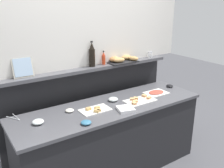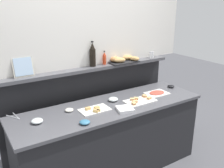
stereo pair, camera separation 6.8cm
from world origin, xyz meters
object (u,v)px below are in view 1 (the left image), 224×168
glass_bowl_large (38,122)px  wine_bottle_dark (92,55)px  napkin_stack (126,109)px  salt_shaker (149,55)px  glass_bowl_medium (113,99)px  bread_basket (121,59)px  condiment_bowl_teal (86,122)px  pepper_shaker (151,54)px  framed_picture (23,67)px  sandwich_platter_side (95,110)px  hot_sauce_bottle (104,59)px  serving_tongs (15,118)px  condiment_bowl_cream (170,86)px  condiment_bowl_red (70,110)px  sandwich_platter_front (140,100)px  cold_cuts_platter (156,93)px

glass_bowl_large → wine_bottle_dark: (0.87, 0.44, 0.48)m
napkin_stack → salt_shaker: 1.16m
glass_bowl_medium → bread_basket: (0.37, 0.35, 0.37)m
condiment_bowl_teal → bread_basket: bread_basket is taller
pepper_shaker → framed_picture: size_ratio=0.39×
sandwich_platter_side → glass_bowl_large: (-0.62, 0.04, 0.01)m
glass_bowl_medium → hot_sauce_bottle: (0.11, 0.37, 0.41)m
sandwich_platter_side → serving_tongs: sandwich_platter_side is taller
condiment_bowl_cream → wine_bottle_dark: (-1.00, 0.39, 0.48)m
condiment_bowl_red → napkin_stack: (0.52, -0.31, 0.00)m
pepper_shaker → glass_bowl_large: bearing=-167.2°
condiment_bowl_teal → napkin_stack: bearing=4.7°
sandwich_platter_front → serving_tongs: (-1.36, 0.36, -0.01)m
serving_tongs → glass_bowl_medium: bearing=-9.5°
sandwich_platter_front → salt_shaker: 0.88m
condiment_bowl_red → serving_tongs: 0.56m
napkin_stack → framed_picture: size_ratio=0.77×
cold_cuts_platter → hot_sauce_bottle: size_ratio=1.65×
cold_cuts_platter → napkin_stack: bearing=-162.8°
condiment_bowl_cream → condiment_bowl_red: (-1.50, 0.03, -0.00)m
sandwich_platter_side → salt_shaker: size_ratio=3.79×
wine_bottle_dark → bread_basket: bearing=-1.9°
sandwich_platter_side → napkin_stack: size_ratio=1.94×
sandwich_platter_front → wine_bottle_dark: (-0.33, 0.54, 0.49)m
sandwich_platter_side → napkin_stack: bearing=-32.9°
cold_cuts_platter → sandwich_platter_front: bearing=-167.1°
glass_bowl_large → pepper_shaker: bearing=12.8°
sandwich_platter_front → napkin_stack: sandwich_platter_front is taller
wine_bottle_dark → napkin_stack: bearing=-87.3°
cold_cuts_platter → condiment_bowl_teal: 1.18m
condiment_bowl_red → napkin_stack: size_ratio=0.54×
sandwich_platter_side → pepper_shaker: pepper_shaker is taller
glass_bowl_large → glass_bowl_medium: 0.94m
glass_bowl_medium → napkin_stack: (-0.04, -0.30, -0.00)m
sandwich_platter_front → napkin_stack: (-0.30, -0.12, 0.01)m
bread_basket → glass_bowl_large: bearing=-161.9°
sandwich_platter_side → bread_basket: 0.91m
glass_bowl_large → framed_picture: (0.03, 0.46, 0.45)m
napkin_stack → salt_shaker: salt_shaker is taller
condiment_bowl_red → serving_tongs: (-0.53, 0.17, -0.01)m
salt_shaker → bread_basket: salt_shaker is taller
condiment_bowl_red → framed_picture: bearing=133.0°
glass_bowl_medium → hot_sauce_bottle: bearing=74.2°
sandwich_platter_front → condiment_bowl_cream: (0.67, 0.16, 0.01)m
condiment_bowl_cream → serving_tongs: (-2.03, 0.20, -0.01)m
glass_bowl_large → napkin_stack: (0.90, -0.22, -0.00)m
sandwich_platter_front → salt_shaker: (0.59, 0.52, 0.39)m
condiment_bowl_red → salt_shaker: 1.50m
serving_tongs → salt_shaker: 1.99m
cold_cuts_platter → salt_shaker: bearing=61.0°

